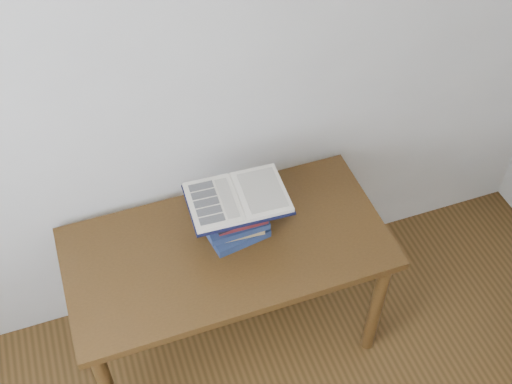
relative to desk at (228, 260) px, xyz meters
name	(u,v)px	position (x,y,z in m)	size (l,w,h in m)	color
desk	(228,260)	(0.00, 0.00, 0.00)	(1.30, 0.65, 0.70)	#452B11
book_stack	(237,219)	(0.06, 0.05, 0.19)	(0.26, 0.20, 0.18)	#182149
open_book	(238,198)	(0.07, 0.06, 0.30)	(0.40, 0.29, 0.03)	black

